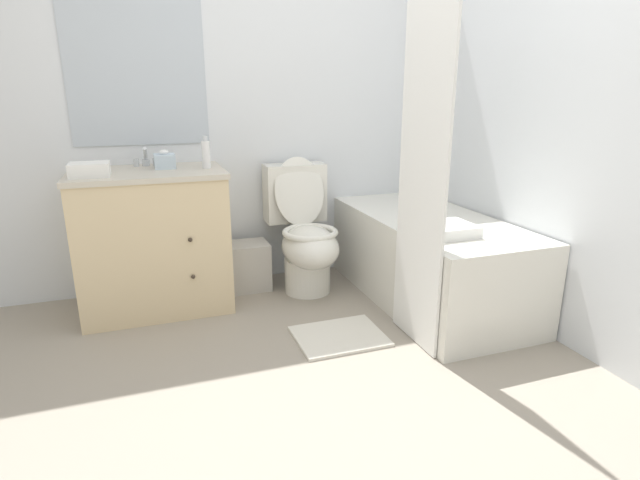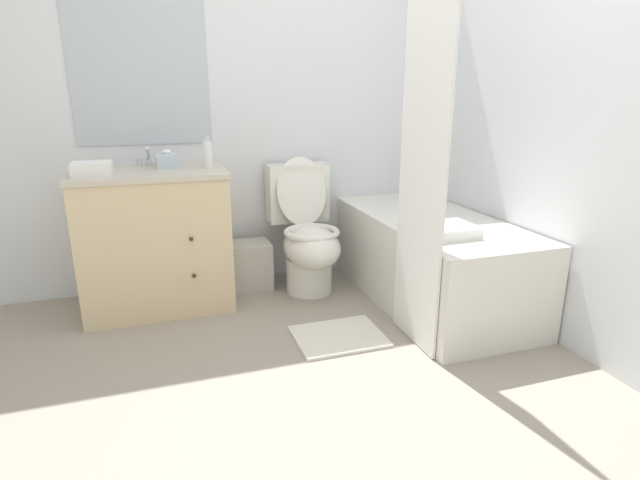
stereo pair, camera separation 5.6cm
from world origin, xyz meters
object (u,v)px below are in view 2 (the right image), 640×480
sink_faucet (149,160)px  bath_towel_folded (447,230)px  toilet (307,234)px  bathtub (430,259)px  tissue_box (167,160)px  vanity_cabinet (156,238)px  hand_towel_folded (92,169)px  wastebasket (250,265)px  bath_mat (339,336)px  soap_dispenser (208,154)px

sink_faucet → bath_towel_folded: size_ratio=0.51×
toilet → bathtub: size_ratio=0.58×
sink_faucet → tissue_box: sink_faucet is taller
vanity_cabinet → tissue_box: bearing=28.0°
hand_towel_folded → wastebasket: bearing=13.8°
toilet → bath_mat: 0.82m
soap_dispenser → hand_towel_folded: size_ratio=0.94×
soap_dispenser → vanity_cabinet: bearing=175.6°
soap_dispenser → toilet: bearing=-1.7°
vanity_cabinet → toilet: 0.94m
vanity_cabinet → tissue_box: tissue_box is taller
vanity_cabinet → hand_towel_folded: size_ratio=4.27×
bathtub → vanity_cabinet: bearing=164.2°
soap_dispenser → bath_mat: 1.31m
tissue_box → toilet: bearing=-6.8°
vanity_cabinet → hand_towel_folded: hand_towel_folded is taller
bathtub → soap_dispenser: (-1.28, 0.43, 0.65)m
bathtub → wastebasket: 1.18m
tissue_box → bath_mat: size_ratio=0.29×
vanity_cabinet → soap_dispenser: (0.34, -0.03, 0.50)m
tissue_box → bath_towel_folded: bearing=-33.0°
vanity_cabinet → soap_dispenser: 0.60m
sink_faucet → bathtub: size_ratio=0.10×
wastebasket → bath_mat: wastebasket is taller
wastebasket → tissue_box: size_ratio=2.32×
tissue_box → bath_towel_folded: tissue_box is taller
bath_mat → vanity_cabinet: bearing=139.0°
bath_mat → toilet: bearing=86.6°
vanity_cabinet → bath_mat: 1.26m
wastebasket → hand_towel_folded: size_ratio=1.57×
soap_dispenser → bath_mat: size_ratio=0.40×
bathtub → hand_towel_folded: 2.03m
sink_faucet → bath_mat: size_ratio=0.30×
toilet → bath_towel_folded: bearing=-55.6°
sink_faucet → tissue_box: (0.10, -0.12, 0.01)m
bathtub → bath_towel_folded: (-0.14, -0.38, 0.30)m
sink_faucet → hand_towel_folded: size_ratio=0.70×
bath_mat → bathtub: bearing=23.7°
hand_towel_folded → bath_towel_folded: hand_towel_folded is taller
wastebasket → bath_mat: bearing=-69.9°
sink_faucet → bath_mat: (0.89, -0.96, -0.87)m
bath_towel_folded → wastebasket: bearing=134.4°
bath_mat → hand_towel_folded: bearing=151.2°
hand_towel_folded → bath_towel_folded: bearing=-21.9°
toilet → bath_towel_folded: (0.54, -0.80, 0.19)m
soap_dispenser → hand_towel_folded: soap_dispenser is taller
vanity_cabinet → bath_towel_folded: 1.71m
wastebasket → tissue_box: (-0.47, -0.03, 0.73)m
tissue_box → bath_mat: (0.79, -0.83, -0.88)m
sink_faucet → bath_towel_folded: bearing=-34.5°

